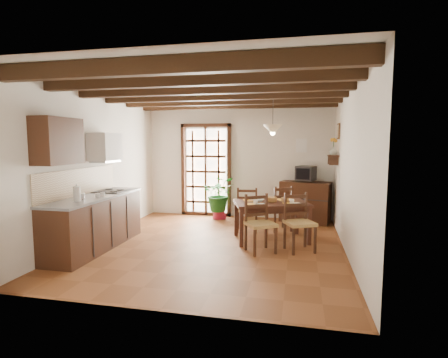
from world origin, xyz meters
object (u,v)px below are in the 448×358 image
(chair_far_right, at_px, (279,216))
(potted_plant, at_px, (219,195))
(chair_far_left, at_px, (247,217))
(dining_table, at_px, (271,207))
(kitchen_counter, at_px, (95,221))
(chair_near_right, at_px, (299,233))
(chair_near_left, at_px, (260,234))
(pendant_lamp, at_px, (273,129))
(sideboard, at_px, (305,202))
(crt_tv, at_px, (306,173))

(chair_far_right, height_order, potted_plant, potted_plant)
(chair_far_left, bearing_deg, dining_table, 128.39)
(chair_far_right, bearing_deg, kitchen_counter, 0.87)
(kitchen_counter, bearing_deg, chair_near_right, 9.80)
(chair_near_left, distance_m, chair_far_left, 1.36)
(kitchen_counter, height_order, chair_near_right, kitchen_counter)
(dining_table, height_order, potted_plant, potted_plant)
(chair_far_right, height_order, pendant_lamp, pendant_lamp)
(chair_far_left, xyz_separation_m, sideboard, (1.17, 1.13, 0.18))
(chair_far_right, bearing_deg, chair_far_left, -13.59)
(chair_far_left, xyz_separation_m, pendant_lamp, (0.53, -0.45, 1.79))
(chair_near_left, height_order, chair_far_right, chair_near_left)
(dining_table, distance_m, pendant_lamp, 1.45)
(dining_table, bearing_deg, chair_near_left, -116.34)
(crt_tv, bearing_deg, pendant_lamp, -89.45)
(pendant_lamp, bearing_deg, sideboard, 67.78)
(chair_near_left, distance_m, chair_near_right, 0.67)
(dining_table, distance_m, potted_plant, 2.09)
(crt_tv, height_order, pendant_lamp, pendant_lamp)
(sideboard, height_order, potted_plant, potted_plant)
(chair_near_left, relative_size, chair_far_left, 1.04)
(chair_far_left, height_order, potted_plant, potted_plant)
(chair_near_left, xyz_separation_m, crt_tv, (0.76, 2.43, 0.82))
(chair_far_left, distance_m, crt_tv, 1.83)
(potted_plant, bearing_deg, pendant_lamp, -47.66)
(sideboard, bearing_deg, chair_far_left, -121.34)
(chair_near_right, bearing_deg, sideboard, 61.22)
(chair_far_left, bearing_deg, crt_tv, -141.55)
(crt_tv, bearing_deg, chair_near_right, -70.36)
(crt_tv, bearing_deg, sideboard, 112.85)
(chair_near_left, xyz_separation_m, chair_near_right, (0.64, 0.20, 0.00))
(chair_far_left, distance_m, pendant_lamp, 1.92)
(kitchen_counter, height_order, crt_tv, kitchen_counter)
(kitchen_counter, bearing_deg, chair_far_left, 35.24)
(kitchen_counter, distance_m, sideboard, 4.55)
(kitchen_counter, relative_size, dining_table, 1.47)
(potted_plant, relative_size, pendant_lamp, 2.58)
(kitchen_counter, relative_size, pendant_lamp, 2.66)
(chair_near_right, bearing_deg, pendant_lamp, 103.16)
(chair_near_right, bearing_deg, crt_tv, 61.21)
(dining_table, distance_m, crt_tv, 1.86)
(dining_table, bearing_deg, sideboard, 51.46)
(chair_near_right, height_order, chair_far_right, chair_near_right)
(dining_table, relative_size, chair_far_left, 1.66)
(chair_near_right, xyz_separation_m, chair_far_left, (-1.05, 1.10, -0.01))
(kitchen_counter, height_order, chair_far_left, kitchen_counter)
(chair_near_right, xyz_separation_m, chair_far_right, (-0.40, 1.30, -0.01))
(kitchen_counter, distance_m, chair_far_right, 3.59)
(chair_far_right, height_order, sideboard, chair_far_right)
(chair_near_right, xyz_separation_m, crt_tv, (0.12, 2.22, 0.82))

